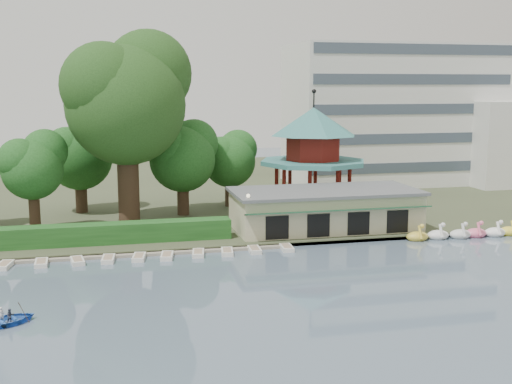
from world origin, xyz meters
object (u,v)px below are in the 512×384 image
object	(u,v)px
boathouse	(325,209)
big_tree	(127,95)
dock	(99,256)
rowboat_with_passengers	(6,316)
pavilion	(313,148)

from	to	relation	value
boathouse	big_tree	world-z (taller)	big_tree
dock	rowboat_with_passengers	size ratio (longest dim) A/B	5.64
dock	boathouse	bearing A→B (deg)	12.24
pavilion	big_tree	size ratio (longest dim) A/B	0.68
boathouse	big_tree	xyz separation A→B (m)	(-18.84, 6.22, 11.23)
pavilion	rowboat_with_passengers	xyz separation A→B (m)	(-29.44, -29.71, -6.97)
pavilion	dock	bearing A→B (deg)	-148.34
dock	pavilion	size ratio (longest dim) A/B	2.52
boathouse	dock	bearing A→B (deg)	-167.76
boathouse	rowboat_with_passengers	xyz separation A→B (m)	(-27.44, -19.69, -1.85)
rowboat_with_passengers	pavilion	bearing A→B (deg)	45.26
boathouse	pavilion	size ratio (longest dim) A/B	1.38
dock	rowboat_with_passengers	xyz separation A→B (m)	(-5.44, -14.91, 0.40)
dock	big_tree	size ratio (longest dim) A/B	1.71
dock	boathouse	world-z (taller)	boathouse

